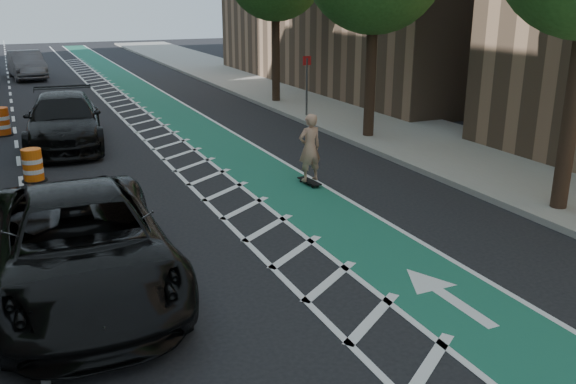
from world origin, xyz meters
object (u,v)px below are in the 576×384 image
skateboarder (310,148)px  barrel_a (33,166)px  suv_near (81,245)px  suv_far (64,121)px

skateboarder → barrel_a: size_ratio=2.00×
skateboarder → suv_near: skateboarder is taller
barrel_a → suv_near: bearing=-86.3°
skateboarder → barrel_a: skateboarder is taller
skateboarder → suv_near: bearing=27.1°
skateboarder → barrel_a: bearing=-32.0°
barrel_a → skateboarder: bearing=-26.9°
suv_near → skateboarder: bearing=33.3°
suv_near → suv_far: suv_near is taller
suv_near → suv_far: size_ratio=1.05×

